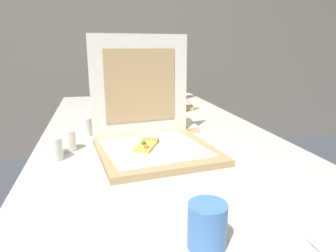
{
  "coord_description": "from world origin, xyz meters",
  "views": [
    {
      "loc": [
        -0.24,
        -0.7,
        1.11
      ],
      "look_at": [
        0.02,
        0.41,
        0.81
      ],
      "focal_mm": 32.56,
      "sensor_mm": 36.0,
      "label": 1
    }
  ],
  "objects_px": {
    "pizza_box_front": "(152,135)",
    "pizza_box_back": "(158,95)",
    "cup_white_mid": "(85,127)",
    "pizza_box_middle": "(149,111)",
    "table": "(156,141)",
    "cup_white_near_left": "(53,149)",
    "cup_printed_front": "(207,225)",
    "cup_white_near_center": "(68,141)",
    "cup_white_far": "(94,109)"
  },
  "relations": [
    {
      "from": "pizza_box_front",
      "to": "pizza_box_back",
      "type": "height_order",
      "value": "pizza_box_front"
    },
    {
      "from": "pizza_box_middle",
      "to": "cup_white_near_left",
      "type": "height_order",
      "value": "pizza_box_middle"
    },
    {
      "from": "pizza_box_middle",
      "to": "cup_white_near_center",
      "type": "height_order",
      "value": "pizza_box_middle"
    },
    {
      "from": "table",
      "to": "cup_white_near_left",
      "type": "height_order",
      "value": "cup_white_near_left"
    },
    {
      "from": "cup_white_far",
      "to": "pizza_box_front",
      "type": "bearing_deg",
      "value": -71.6
    },
    {
      "from": "pizza_box_middle",
      "to": "cup_white_near_center",
      "type": "xyz_separation_m",
      "value": [
        -0.35,
        -0.35,
        -0.02
      ]
    },
    {
      "from": "cup_white_far",
      "to": "table",
      "type": "bearing_deg",
      "value": -53.75
    },
    {
      "from": "pizza_box_middle",
      "to": "table",
      "type": "bearing_deg",
      "value": -85.25
    },
    {
      "from": "pizza_box_middle",
      "to": "cup_white_near_left",
      "type": "xyz_separation_m",
      "value": [
        -0.39,
        -0.43,
        -0.02
      ]
    },
    {
      "from": "table",
      "to": "cup_white_mid",
      "type": "distance_m",
      "value": 0.31
    },
    {
      "from": "pizza_box_back",
      "to": "pizza_box_front",
      "type": "bearing_deg",
      "value": -95.72
    },
    {
      "from": "table",
      "to": "cup_white_near_left",
      "type": "bearing_deg",
      "value": -145.17
    },
    {
      "from": "cup_white_mid",
      "to": "pizza_box_middle",
      "type": "bearing_deg",
      "value": 29.29
    },
    {
      "from": "cup_white_far",
      "to": "cup_white_near_center",
      "type": "height_order",
      "value": "same"
    },
    {
      "from": "pizza_box_front",
      "to": "cup_printed_front",
      "type": "relative_size",
      "value": 5.0
    },
    {
      "from": "cup_white_far",
      "to": "pizza_box_back",
      "type": "bearing_deg",
      "value": 32.39
    },
    {
      "from": "cup_white_mid",
      "to": "table",
      "type": "bearing_deg",
      "value": 1.0
    },
    {
      "from": "pizza_box_middle",
      "to": "cup_printed_front",
      "type": "bearing_deg",
      "value": -89.16
    },
    {
      "from": "cup_white_near_center",
      "to": "cup_white_near_left",
      "type": "bearing_deg",
      "value": -113.69
    },
    {
      "from": "pizza_box_middle",
      "to": "cup_white_near_left",
      "type": "bearing_deg",
      "value": -127.67
    },
    {
      "from": "pizza_box_front",
      "to": "cup_white_near_center",
      "type": "bearing_deg",
      "value": 160.75
    },
    {
      "from": "table",
      "to": "pizza_box_middle",
      "type": "height_order",
      "value": "pizza_box_middle"
    },
    {
      "from": "cup_white_near_center",
      "to": "cup_printed_front",
      "type": "height_order",
      "value": "cup_printed_front"
    },
    {
      "from": "cup_white_far",
      "to": "cup_printed_front",
      "type": "distance_m",
      "value": 1.18
    },
    {
      "from": "table",
      "to": "pizza_box_back",
      "type": "xyz_separation_m",
      "value": [
        0.14,
        0.61,
        0.11
      ]
    },
    {
      "from": "cup_printed_front",
      "to": "cup_white_near_center",
      "type": "bearing_deg",
      "value": 115.35
    },
    {
      "from": "pizza_box_middle",
      "to": "cup_white_near_center",
      "type": "distance_m",
      "value": 0.49
    },
    {
      "from": "cup_white_mid",
      "to": "cup_white_far",
      "type": "bearing_deg",
      "value": 84.6
    },
    {
      "from": "table",
      "to": "pizza_box_front",
      "type": "relative_size",
      "value": 4.76
    },
    {
      "from": "pizza_box_back",
      "to": "cup_white_near_center",
      "type": "bearing_deg",
      "value": -114.4
    },
    {
      "from": "pizza_box_front",
      "to": "cup_white_near_center",
      "type": "distance_m",
      "value": 0.3
    },
    {
      "from": "cup_white_near_left",
      "to": "cup_white_mid",
      "type": "distance_m",
      "value": 0.28
    },
    {
      "from": "cup_printed_front",
      "to": "pizza_box_middle",
      "type": "bearing_deg",
      "value": 86.51
    },
    {
      "from": "table",
      "to": "pizza_box_back",
      "type": "height_order",
      "value": "pizza_box_back"
    },
    {
      "from": "pizza_box_back",
      "to": "cup_printed_front",
      "type": "height_order",
      "value": "pizza_box_back"
    },
    {
      "from": "pizza_box_back",
      "to": "cup_printed_front",
      "type": "xyz_separation_m",
      "value": [
        -0.2,
        -1.41,
        -0.01
      ]
    },
    {
      "from": "cup_white_near_center",
      "to": "cup_white_mid",
      "type": "bearing_deg",
      "value": 72.82
    },
    {
      "from": "pizza_box_front",
      "to": "pizza_box_back",
      "type": "relative_size",
      "value": 1.0
    },
    {
      "from": "cup_white_near_left",
      "to": "cup_white_mid",
      "type": "xyz_separation_m",
      "value": [
        0.09,
        0.27,
        0.0
      ]
    },
    {
      "from": "cup_white_near_center",
      "to": "pizza_box_middle",
      "type": "bearing_deg",
      "value": 44.59
    },
    {
      "from": "table",
      "to": "pizza_box_middle",
      "type": "xyz_separation_m",
      "value": [
        -0.0,
        0.16,
        0.1
      ]
    },
    {
      "from": "pizza_box_middle",
      "to": "cup_white_near_left",
      "type": "relative_size",
      "value": 5.53
    },
    {
      "from": "cup_white_mid",
      "to": "pizza_box_back",
      "type": "bearing_deg",
      "value": 54.87
    },
    {
      "from": "table",
      "to": "cup_white_mid",
      "type": "relative_size",
      "value": 27.48
    },
    {
      "from": "cup_white_far",
      "to": "cup_white_near_left",
      "type": "bearing_deg",
      "value": -101.48
    },
    {
      "from": "pizza_box_middle",
      "to": "cup_white_near_left",
      "type": "distance_m",
      "value": 0.58
    },
    {
      "from": "cup_white_far",
      "to": "cup_printed_front",
      "type": "height_order",
      "value": "cup_printed_front"
    },
    {
      "from": "pizza_box_middle",
      "to": "cup_white_mid",
      "type": "relative_size",
      "value": 5.53
    },
    {
      "from": "cup_white_far",
      "to": "cup_printed_front",
      "type": "xyz_separation_m",
      "value": [
        0.2,
        -1.16,
        0.01
      ]
    },
    {
      "from": "pizza_box_back",
      "to": "cup_white_mid",
      "type": "xyz_separation_m",
      "value": [
        -0.43,
        -0.62,
        -0.02
      ]
    }
  ]
}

